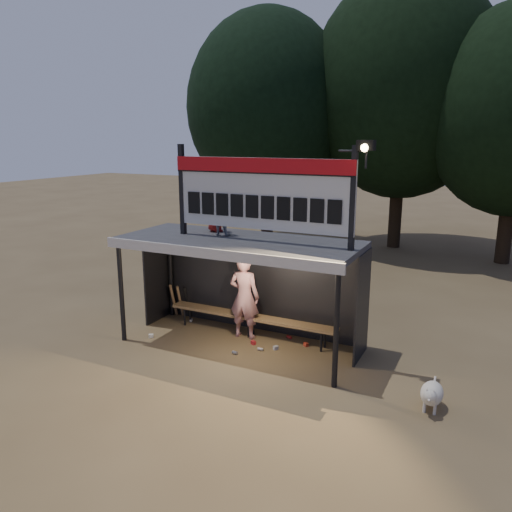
{
  "coord_description": "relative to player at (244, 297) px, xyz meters",
  "views": [
    {
      "loc": [
        4.74,
        -8.84,
        4.35
      ],
      "look_at": [
        0.2,
        0.4,
        1.9
      ],
      "focal_mm": 35.0,
      "sensor_mm": 36.0,
      "label": 1
    }
  ],
  "objects": [
    {
      "name": "tree_left",
      "position": [
        -3.91,
        9.58,
        4.57
      ],
      "size": [
        6.46,
        6.46,
        9.27
      ],
      "color": "black",
      "rests_on": "ground"
    },
    {
      "name": "scoreboard_assembly",
      "position": [
        0.65,
        -0.43,
        2.38
      ],
      "size": [
        4.1,
        0.27,
        1.99
      ],
      "color": "black",
      "rests_on": "dugout_shelter"
    },
    {
      "name": "bench",
      "position": [
        0.09,
        0.13,
        -0.51
      ],
      "size": [
        4.0,
        0.35,
        0.48
      ],
      "color": "olive",
      "rests_on": "ground"
    },
    {
      "name": "tree_mid",
      "position": [
        1.09,
        11.08,
        5.22
      ],
      "size": [
        7.22,
        7.22,
        10.36
      ],
      "color": "black",
      "rests_on": "ground"
    },
    {
      "name": "dugout_shelter",
      "position": [
        0.09,
        -0.18,
        0.9
      ],
      "size": [
        5.1,
        2.08,
        2.32
      ],
      "color": "#38383A",
      "rests_on": "ground"
    },
    {
      "name": "child_b",
      "position": [
        -0.77,
        0.11,
        1.85
      ],
      "size": [
        0.55,
        0.48,
        0.94
      ],
      "primitive_type": "imported",
      "rotation": [
        0.0,
        0.0,
        2.64
      ],
      "color": "maroon",
      "rests_on": "dugout_shelter"
    },
    {
      "name": "bats",
      "position": [
        -2.0,
        0.4,
        -0.52
      ],
      "size": [
        0.49,
        0.33,
        0.84
      ],
      "color": "olive",
      "rests_on": "ground"
    },
    {
      "name": "ground",
      "position": [
        0.09,
        -0.42,
        -0.95
      ],
      "size": [
        80.0,
        80.0,
        0.0
      ],
      "primitive_type": "plane",
      "color": "brown",
      "rests_on": "ground"
    },
    {
      "name": "player",
      "position": [
        0.0,
        0.0,
        0.0
      ],
      "size": [
        0.72,
        0.49,
        1.89
      ],
      "primitive_type": "imported",
      "rotation": [
        0.0,
        0.0,
        3.2
      ],
      "color": "silver",
      "rests_on": "ground"
    },
    {
      "name": "child_a",
      "position": [
        -0.45,
        -0.19,
        1.84
      ],
      "size": [
        0.48,
        0.38,
        0.94
      ],
      "primitive_type": "imported",
      "rotation": [
        0.0,
        0.0,
        3.21
      ],
      "color": "gray",
      "rests_on": "dugout_shelter"
    },
    {
      "name": "dog",
      "position": [
        4.15,
        -1.36,
        -0.67
      ],
      "size": [
        0.36,
        0.81,
        0.49
      ],
      "color": "white",
      "rests_on": "ground"
    },
    {
      "name": "litter",
      "position": [
        0.13,
        -0.28,
        -0.91
      ],
      "size": [
        3.39,
        1.42,
        0.08
      ],
      "color": "#AA2F1D",
      "rests_on": "ground"
    }
  ]
}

